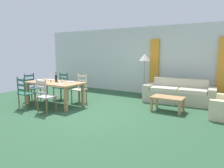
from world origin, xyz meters
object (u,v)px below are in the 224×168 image
object	(u,v)px
dining_chair_far_right	(80,88)
dining_table	(54,85)
dining_chair_near_right	(45,96)
couch	(179,94)
standing_lamp	(145,60)
coffee_cup_primary	(62,81)
wine_glass_near_left	(44,78)
wine_bottle	(56,78)
dining_chair_head_west	(32,87)
wine_glass_far_left	(50,77)
wine_glass_near_right	(65,80)
dining_chair_far_left	(62,86)
coffee_table	(168,99)
dining_chair_near_left	(25,93)

from	to	relation	value
dining_chair_far_right	dining_table	bearing A→B (deg)	-121.31
dining_chair_near_right	couch	size ratio (longest dim) A/B	0.41
standing_lamp	coffee_cup_primary	bearing A→B (deg)	-123.65
wine_glass_near_left	wine_bottle	bearing A→B (deg)	26.46
couch	dining_chair_far_right	bearing A→B (deg)	-149.35
dining_chair_head_west	couch	xyz separation A→B (m)	(4.44, 2.44, -0.19)
wine_glass_far_left	dining_table	bearing A→B (deg)	-22.60
dining_chair_far_right	standing_lamp	size ratio (longest dim) A/B	0.59
dining_table	standing_lamp	bearing A→B (deg)	52.96
dining_chair_far_right	coffee_cup_primary	bearing A→B (deg)	-103.92
wine_glass_near_left	dining_chair_head_west	bearing A→B (deg)	171.01
dining_chair_head_west	wine_glass_near_left	bearing A→B (deg)	-8.99
wine_glass_near_right	dining_chair_head_west	bearing A→B (deg)	176.19
standing_lamp	wine_glass_near_right	bearing A→B (deg)	-116.56
dining_chair_far_left	wine_glass_far_left	size ratio (longest dim) A/B	5.96
dining_chair_head_west	wine_bottle	xyz separation A→B (m)	(1.17, 0.04, 0.39)
dining_chair_near_right	dining_chair_far_left	world-z (taller)	same
dining_table	wine_bottle	bearing A→B (deg)	33.93
dining_chair_far_right	couch	distance (m)	3.35
dining_chair_head_west	standing_lamp	distance (m)	4.16
wine_glass_near_left	wine_glass_near_right	distance (m)	0.90
coffee_cup_primary	wine_glass_near_right	bearing A→B (deg)	-30.66
dining_chair_far_left	dining_chair_far_right	bearing A→B (deg)	-0.48
wine_bottle	coffee_table	distance (m)	3.51
dining_chair_far_right	standing_lamp	xyz separation A→B (m)	(1.53, 1.89, 0.93)
coffee_cup_primary	dining_chair_near_left	bearing A→B (deg)	-131.17
wine_bottle	standing_lamp	distance (m)	3.26
dining_table	coffee_cup_primary	size ratio (longest dim) A/B	21.11
wine_glass_far_left	wine_glass_near_right	bearing A→B (deg)	-15.72
dining_chair_near_right	dining_chair_head_west	world-z (taller)	same
dining_chair_near_right	standing_lamp	world-z (taller)	standing_lamp
dining_chair_near_right	coffee_cup_primary	bearing A→B (deg)	99.92
wine_bottle	dining_chair_near_right	bearing A→B (deg)	-64.61
dining_chair_near_left	dining_chair_head_west	world-z (taller)	same
dining_chair_far_right	coffee_cup_primary	world-z (taller)	dining_chair_far_right
dining_chair_near_left	dining_chair_far_right	distance (m)	1.73
dining_chair_near_right	dining_chair_far_right	size ratio (longest dim) A/B	1.00
wine_glass_near_right	standing_lamp	distance (m)	3.11
dining_chair_near_left	wine_glass_near_left	size ratio (longest dim) A/B	5.96
dining_chair_far_left	dining_chair_far_right	world-z (taller)	same
wine_glass_far_left	coffee_table	distance (m)	3.83
dining_chair_far_left	wine_glass_near_right	world-z (taller)	dining_chair_far_left
dining_chair_far_left	wine_bottle	distance (m)	0.93
coffee_table	dining_chair_far_left	bearing A→B (deg)	-172.67
wine_bottle	dining_chair_far_left	bearing A→B (deg)	124.33
wine_bottle	wine_glass_near_right	world-z (taller)	wine_bottle
dining_chair_near_right	wine_glass_near_left	world-z (taller)	dining_chair_near_right
wine_bottle	standing_lamp	size ratio (longest dim) A/B	0.19
coffee_cup_primary	couch	bearing A→B (deg)	37.84
dining_chair_head_west	coffee_table	world-z (taller)	dining_chair_head_west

